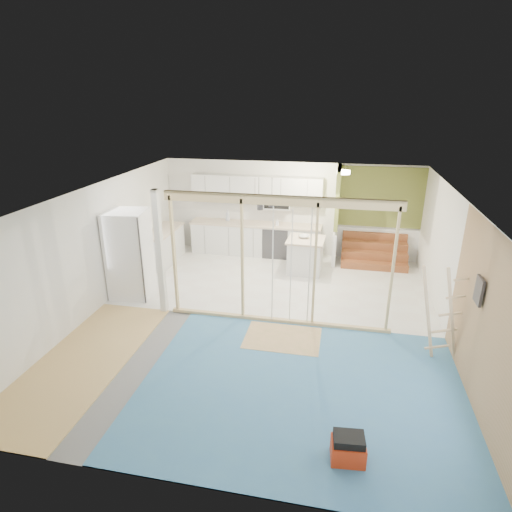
% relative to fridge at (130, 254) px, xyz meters
% --- Properties ---
extents(room, '(7.01, 8.01, 2.61)m').
position_rel_fridge_xyz_m(room, '(3.09, -0.59, 0.32)').
color(room, slate).
rests_on(room, ground).
extents(floor_overlays, '(7.00, 8.00, 0.03)m').
position_rel_fridge_xyz_m(floor_overlays, '(3.16, -0.53, -0.97)').
color(floor_overlays, white).
rests_on(floor_overlays, room).
extents(stud_frame, '(4.66, 0.14, 2.60)m').
position_rel_fridge_xyz_m(stud_frame, '(2.82, -0.59, 0.62)').
color(stud_frame, tan).
rests_on(stud_frame, room).
extents(base_cabinets, '(4.45, 2.24, 0.93)m').
position_rel_fridge_xyz_m(base_cabinets, '(1.48, 2.77, -0.52)').
color(base_cabinets, silver).
rests_on(base_cabinets, room).
extents(upper_cabinets, '(3.60, 0.41, 0.85)m').
position_rel_fridge_xyz_m(upper_cabinets, '(2.25, 3.22, 0.84)').
color(upper_cabinets, silver).
rests_on(upper_cabinets, room).
extents(green_partition, '(2.25, 1.51, 2.60)m').
position_rel_fridge_xyz_m(green_partition, '(5.13, 3.06, -0.04)').
color(green_partition, olive).
rests_on(green_partition, room).
extents(pot_rack, '(0.52, 0.52, 0.72)m').
position_rel_fridge_xyz_m(pot_rack, '(2.78, 1.30, 1.01)').
color(pot_rack, black).
rests_on(pot_rack, room).
extents(sheathing_panel, '(0.02, 4.00, 2.60)m').
position_rel_fridge_xyz_m(sheathing_panel, '(6.57, -2.59, 0.32)').
color(sheathing_panel, tan).
rests_on(sheathing_panel, room).
extents(electrical_panel, '(0.04, 0.30, 0.40)m').
position_rel_fridge_xyz_m(electrical_panel, '(6.52, -1.99, 0.67)').
color(electrical_panel, '#3B3A3F').
rests_on(electrical_panel, room).
extents(ceiling_light, '(0.32, 0.32, 0.08)m').
position_rel_fridge_xyz_m(ceiling_light, '(4.49, 2.41, 1.56)').
color(ceiling_light, '#FFEABF').
rests_on(ceiling_light, room).
extents(fridge, '(0.95, 0.92, 1.97)m').
position_rel_fridge_xyz_m(fridge, '(0.00, 0.00, 0.00)').
color(fridge, white).
rests_on(fridge, room).
extents(island, '(0.95, 0.95, 0.90)m').
position_rel_fridge_xyz_m(island, '(3.69, 2.11, -0.54)').
color(island, silver).
rests_on(island, room).
extents(bowl, '(0.31, 0.31, 0.07)m').
position_rel_fridge_xyz_m(bowl, '(3.63, 2.20, -0.05)').
color(bowl, beige).
rests_on(bowl, island).
extents(soap_bottle_a, '(0.16, 0.16, 0.32)m').
position_rel_fridge_xyz_m(soap_bottle_a, '(1.37, 3.20, 0.11)').
color(soap_bottle_a, '#B5BCCA').
rests_on(soap_bottle_a, base_cabinets).
extents(soap_bottle_b, '(0.09, 0.09, 0.18)m').
position_rel_fridge_xyz_m(soap_bottle_b, '(2.82, 3.02, 0.04)').
color(soap_bottle_b, white).
rests_on(soap_bottle_b, base_cabinets).
extents(toolbox, '(0.44, 0.35, 0.40)m').
position_rel_fridge_xyz_m(toolbox, '(4.79, -3.85, -0.79)').
color(toolbox, '#B82E10').
rests_on(toolbox, room).
extents(ladder, '(0.91, 0.08, 1.70)m').
position_rel_fridge_xyz_m(ladder, '(6.27, -1.29, -0.11)').
color(ladder, tan).
rests_on(ladder, room).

